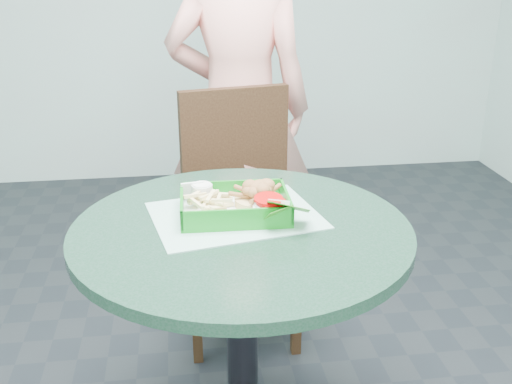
{
  "coord_description": "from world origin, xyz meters",
  "views": [
    {
      "loc": [
        -0.14,
        -1.34,
        1.4
      ],
      "look_at": [
        0.05,
        0.1,
        0.82
      ],
      "focal_mm": 42.0,
      "sensor_mm": 36.0,
      "label": 1
    }
  ],
  "objects": [
    {
      "name": "cafe_table",
      "position": [
        0.0,
        0.0,
        0.58
      ],
      "size": [
        0.85,
        0.85,
        0.75
      ],
      "color": "black",
      "rests_on": "floor"
    },
    {
      "name": "dining_chair",
      "position": [
        0.07,
        0.76,
        0.53
      ],
      "size": [
        0.43,
        0.43,
        0.93
      ],
      "rotation": [
        0.0,
        0.0,
        0.2
      ],
      "color": "black",
      "rests_on": "floor"
    },
    {
      "name": "diner_person",
      "position": [
        0.11,
        1.03,
        0.87
      ],
      "size": [
        0.7,
        0.52,
        1.74
      ],
      "primitive_type": "imported",
      "rotation": [
        0.0,
        0.0,
        2.97
      ],
      "color": "#F0988A",
      "rests_on": "floor"
    },
    {
      "name": "placemat",
      "position": [
        -0.01,
        0.06,
        0.75
      ],
      "size": [
        0.47,
        0.39,
        0.0
      ],
      "primitive_type": "cube",
      "rotation": [
        0.0,
        0.0,
        0.2
      ],
      "color": "#8DC0AE",
      "rests_on": "cafe_table"
    },
    {
      "name": "food_basket",
      "position": [
        -0.01,
        0.06,
        0.77
      ],
      "size": [
        0.28,
        0.2,
        0.06
      ],
      "rotation": [
        0.0,
        0.0,
        -0.03
      ],
      "color": "#0E7818",
      "rests_on": "placemat"
    },
    {
      "name": "crab_sandwich",
      "position": [
        0.05,
        0.09,
        0.8
      ],
      "size": [
        0.12,
        0.12,
        0.07
      ],
      "rotation": [
        0.0,
        0.0,
        0.39
      ],
      "color": "tan",
      "rests_on": "food_basket"
    },
    {
      "name": "fries_pile",
      "position": [
        -0.08,
        0.08,
        0.79
      ],
      "size": [
        0.13,
        0.13,
        0.04
      ],
      "primitive_type": null,
      "rotation": [
        0.0,
        0.0,
        -0.25
      ],
      "color": "#FDE196",
      "rests_on": "food_basket"
    },
    {
      "name": "sauce_ramekin",
      "position": [
        -0.09,
        0.13,
        0.8
      ],
      "size": [
        0.06,
        0.06,
        0.03
      ],
      "rotation": [
        0.0,
        0.0,
        0.43
      ],
      "color": "silver",
      "rests_on": "food_basket"
    },
    {
      "name": "garnish_cup",
      "position": [
        0.08,
        0.0,
        0.79
      ],
      "size": [
        0.13,
        0.13,
        0.05
      ],
      "rotation": [
        0.0,
        0.0,
        0.17
      ],
      "color": "white",
      "rests_on": "food_basket"
    }
  ]
}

